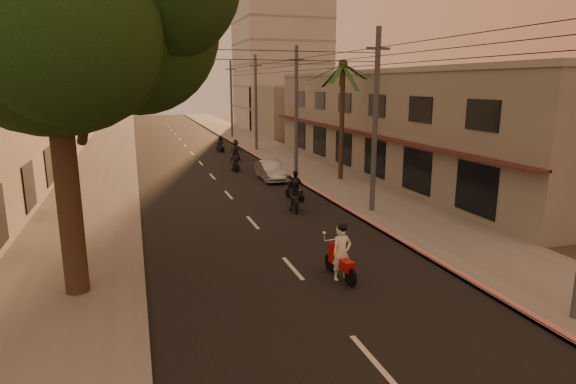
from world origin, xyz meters
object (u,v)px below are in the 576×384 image
at_px(broadleaf_tree, 65,6).
at_px(scooter_far_b, 236,151).
at_px(palm_tree, 343,71).
at_px(scooter_far_c, 221,145).
at_px(scooter_red, 341,254).
at_px(parked_car, 271,171).
at_px(scooter_mid_b, 295,187).
at_px(scooter_mid_a, 296,197).
at_px(scooter_far_a, 235,160).

relative_size(broadleaf_tree, scooter_far_b, 6.74).
height_order(palm_tree, scooter_far_c, palm_tree).
height_order(scooter_red, parked_car, scooter_red).
bearing_deg(scooter_far_b, broadleaf_tree, -114.67).
xyz_separation_m(palm_tree, scooter_mid_b, (-4.68, -4.39, -6.37)).
relative_size(palm_tree, scooter_red, 4.05).
distance_m(scooter_red, scooter_far_b, 26.38).
bearing_deg(scooter_far_b, scooter_mid_b, -92.47).
relative_size(broadleaf_tree, scooter_mid_a, 7.33).
distance_m(palm_tree, scooter_mid_a, 10.68).
height_order(scooter_far_b, scooter_far_c, scooter_far_b).
relative_size(scooter_mid_b, scooter_far_c, 1.09).
relative_size(scooter_mid_b, parked_car, 0.43).
relative_size(scooter_mid_b, scooter_far_a, 0.92).
bearing_deg(scooter_red, palm_tree, 60.98).
xyz_separation_m(broadleaf_tree, scooter_far_c, (9.32, 29.92, -7.76)).
height_order(scooter_mid_a, parked_car, scooter_mid_a).
bearing_deg(scooter_far_b, scooter_far_c, 91.24).
bearing_deg(palm_tree, scooter_red, -113.75).
relative_size(broadleaf_tree, parked_car, 3.06).
bearing_deg(scooter_far_a, parked_car, -63.55).
bearing_deg(scooter_red, scooter_far_a, 82.63).
xyz_separation_m(scooter_mid_b, scooter_far_a, (-1.31, 10.07, 0.04)).
xyz_separation_m(scooter_red, scooter_far_c, (1.47, 31.43, -0.15)).
relative_size(scooter_far_b, scooter_far_c, 1.14).
xyz_separation_m(palm_tree, scooter_far_b, (-4.89, 10.95, -6.35)).
bearing_deg(broadleaf_tree, scooter_far_b, 68.59).
xyz_separation_m(scooter_far_a, parked_car, (1.58, -4.08, -0.18)).
bearing_deg(scooter_far_c, scooter_mid_a, -105.89).
height_order(palm_tree, scooter_far_a, palm_tree).
relative_size(scooter_red, scooter_mid_b, 1.18).
height_order(scooter_mid_b, parked_car, scooter_mid_b).
relative_size(scooter_red, scooter_far_c, 1.28).
distance_m(scooter_mid_b, scooter_far_a, 10.16).
bearing_deg(scooter_far_c, scooter_far_a, -109.47).
bearing_deg(scooter_mid_a, scooter_far_a, 109.35).
xyz_separation_m(broadleaf_tree, scooter_far_b, (9.72, 24.80, -7.67)).
bearing_deg(broadleaf_tree, parked_car, 56.58).
bearing_deg(palm_tree, scooter_mid_a, -129.10).
relative_size(broadleaf_tree, scooter_red, 5.98).
bearing_deg(parked_car, scooter_far_c, 94.06).
distance_m(scooter_mid_a, scooter_far_a, 12.34).
height_order(palm_tree, scooter_mid_b, palm_tree).
bearing_deg(scooter_red, broadleaf_tree, 163.88).
distance_m(scooter_mid_a, scooter_far_b, 17.60).
height_order(scooter_far_a, scooter_far_c, scooter_far_a).
relative_size(scooter_far_a, scooter_far_c, 1.18).
bearing_deg(scooter_mid_b, scooter_far_c, 75.22).
height_order(broadleaf_tree, scooter_mid_a, broadleaf_tree).
relative_size(broadleaf_tree, scooter_mid_b, 7.05).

